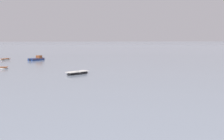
# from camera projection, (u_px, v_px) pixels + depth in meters

# --- Properties ---
(rowboat_moored_1) EXTENTS (2.79, 4.23, 0.63)m
(rowboat_moored_1) POSITION_uv_depth(u_px,v_px,m) (5.00, 59.00, 79.11)
(rowboat_moored_1) COLOR white
(rowboat_moored_1) RESTS_ON ground
(rowboat_moored_3) EXTENTS (4.55, 4.13, 0.73)m
(rowboat_moored_3) POSITION_uv_depth(u_px,v_px,m) (78.00, 73.00, 48.99)
(rowboat_moored_3) COLOR black
(rowboat_moored_3) RESTS_ON ground
(motorboat_moored_3) EXTENTS (4.74, 5.37, 2.04)m
(motorboat_moored_3) POSITION_uv_depth(u_px,v_px,m) (38.00, 59.00, 78.35)
(motorboat_moored_3) COLOR navy
(motorboat_moored_3) RESTS_ON ground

